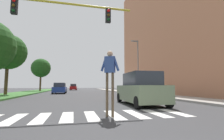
# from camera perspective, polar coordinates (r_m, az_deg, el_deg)

# --- Properties ---
(ground_plane) EXTENTS (140.00, 140.00, 0.00)m
(ground_plane) POSITION_cam_1_polar(r_m,az_deg,el_deg) (30.42, -12.04, -7.65)
(ground_plane) COLOR #38383A
(crosswalk) EXTENTS (7.65, 2.20, 0.01)m
(crosswalk) POSITION_cam_1_polar(r_m,az_deg,el_deg) (6.58, -7.23, -15.55)
(crosswalk) COLOR silver
(crosswalk) RESTS_ON ground_plane
(median_strip) EXTENTS (4.28, 64.00, 0.15)m
(median_strip) POSITION_cam_1_polar(r_m,az_deg,el_deg) (29.36, -28.11, -7.05)
(median_strip) COLOR #386B2D
(median_strip) RESTS_ON ground_plane
(tree_far) EXTENTS (4.19, 4.19, 7.15)m
(tree_far) POSITION_cam_1_polar(r_m,az_deg,el_deg) (23.11, -32.59, 5.35)
(tree_far) COLOR #4C3823
(tree_far) RESTS_ON median_strip
(tree_distant) EXTENTS (4.02, 4.02, 6.89)m
(tree_distant) POSITION_cam_1_polar(r_m,az_deg,el_deg) (38.36, -23.59, 0.63)
(tree_distant) COLOR #4C3823
(tree_distant) RESTS_ON median_strip
(apartment_block_right) EXTENTS (14.28, 32.92, 23.03)m
(apartment_block_right) POSITION_cam_1_polar(r_m,az_deg,el_deg) (31.46, 27.03, 14.26)
(apartment_block_right) COLOR tan
(apartment_block_right) RESTS_ON ground_plane
(sidewalk_right) EXTENTS (3.00, 64.00, 0.15)m
(sidewalk_right) POSITION_cam_1_polar(r_m,az_deg,el_deg) (29.92, 5.03, -7.65)
(sidewalk_right) COLOR #9E9991
(sidewalk_right) RESTS_ON ground_plane
(traffic_light_gantry) EXTENTS (8.78, 0.30, 6.00)m
(traffic_light_gantry) POSITION_cam_1_polar(r_m,az_deg,el_deg) (9.73, -31.44, 14.51)
(traffic_light_gantry) COLOR gold
(traffic_light_gantry) RESTS_ON median_strip
(street_lamp_right) EXTENTS (1.02, 0.24, 7.50)m
(street_lamp_right) POSITION_cam_1_polar(r_m,az_deg,el_deg) (23.42, 8.89, 2.92)
(street_lamp_right) COLOR slate
(street_lamp_right) RESTS_ON sidewalk_right
(pedestrian_performer) EXTENTS (0.71, 0.41, 2.49)m
(pedestrian_performer) POSITION_cam_1_polar(r_m,az_deg,el_deg) (6.21, -0.74, -0.83)
(pedestrian_performer) COLOR brown
(pedestrian_performer) RESTS_ON ground_plane
(suv_crossing) EXTENTS (2.08, 4.65, 1.97)m
(suv_crossing) POSITION_cam_1_polar(r_m,az_deg,el_deg) (10.37, 9.94, -6.71)
(suv_crossing) COLOR gray
(suv_crossing) RESTS_ON ground_plane
(sedan_midblock) EXTENTS (1.95, 4.47, 1.63)m
(sedan_midblock) POSITION_cam_1_polar(r_m,az_deg,el_deg) (26.43, -17.77, -6.18)
(sedan_midblock) COLOR navy
(sedan_midblock) RESTS_ON ground_plane
(sedan_distant) EXTENTS (2.05, 4.19, 1.69)m
(sedan_distant) POSITION_cam_1_polar(r_m,az_deg,el_deg) (37.09, -17.53, -5.92)
(sedan_distant) COLOR navy
(sedan_distant) RESTS_ON ground_plane
(sedan_far_horizon) EXTENTS (2.07, 4.59, 1.73)m
(sedan_far_horizon) POSITION_cam_1_polar(r_m,az_deg,el_deg) (46.92, -13.32, -5.89)
(sedan_far_horizon) COLOR maroon
(sedan_far_horizon) RESTS_ON ground_plane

